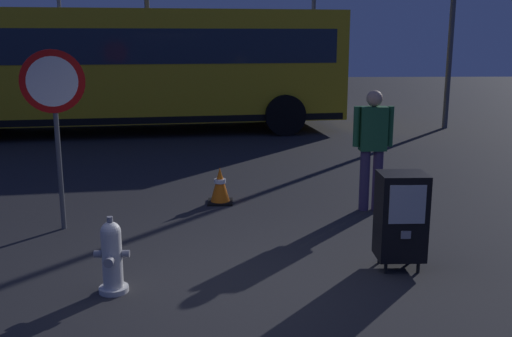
{
  "coord_description": "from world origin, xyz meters",
  "views": [
    {
      "loc": [
        0.07,
        -5.36,
        2.38
      ],
      "look_at": [
        0.3,
        1.2,
        0.9
      ],
      "focal_mm": 41.33,
      "sensor_mm": 36.0,
      "label": 1
    }
  ],
  "objects_px": {
    "newspaper_box_primary": "(401,216)",
    "traffic_cone": "(220,186)",
    "fire_hydrant": "(112,257)",
    "stop_sign": "(54,102)",
    "bus_near": "(131,64)",
    "pedestrian": "(373,143)",
    "bus_far": "(154,57)"
  },
  "relations": [
    {
      "from": "newspaper_box_primary",
      "to": "traffic_cone",
      "type": "bearing_deg",
      "value": 127.21
    },
    {
      "from": "fire_hydrant",
      "to": "traffic_cone",
      "type": "relative_size",
      "value": 1.41
    },
    {
      "from": "stop_sign",
      "to": "bus_near",
      "type": "height_order",
      "value": "bus_near"
    },
    {
      "from": "pedestrian",
      "to": "bus_near",
      "type": "xyz_separation_m",
      "value": [
        -4.48,
        7.1,
        0.76
      ]
    },
    {
      "from": "traffic_cone",
      "to": "fire_hydrant",
      "type": "bearing_deg",
      "value": -107.2
    },
    {
      "from": "fire_hydrant",
      "to": "traffic_cone",
      "type": "distance_m",
      "value": 3.18
    },
    {
      "from": "fire_hydrant",
      "to": "pedestrian",
      "type": "distance_m",
      "value": 4.06
    },
    {
      "from": "fire_hydrant",
      "to": "pedestrian",
      "type": "relative_size",
      "value": 0.45
    },
    {
      "from": "newspaper_box_primary",
      "to": "stop_sign",
      "type": "xyz_separation_m",
      "value": [
        -3.88,
        1.42,
        1.03
      ]
    },
    {
      "from": "pedestrian",
      "to": "bus_far",
      "type": "height_order",
      "value": "bus_far"
    },
    {
      "from": "fire_hydrant",
      "to": "pedestrian",
      "type": "bearing_deg",
      "value": 40.62
    },
    {
      "from": "pedestrian",
      "to": "bus_near",
      "type": "relative_size",
      "value": 0.16
    },
    {
      "from": "traffic_cone",
      "to": "stop_sign",
      "type": "bearing_deg",
      "value": -150.06
    },
    {
      "from": "newspaper_box_primary",
      "to": "traffic_cone",
      "type": "xyz_separation_m",
      "value": [
        -1.93,
        2.54,
        -0.31
      ]
    },
    {
      "from": "newspaper_box_primary",
      "to": "bus_far",
      "type": "distance_m",
      "value": 14.5
    },
    {
      "from": "newspaper_box_primary",
      "to": "fire_hydrant",
      "type": "bearing_deg",
      "value": -170.26
    },
    {
      "from": "fire_hydrant",
      "to": "bus_near",
      "type": "xyz_separation_m",
      "value": [
        -1.43,
        9.71,
        1.36
      ]
    },
    {
      "from": "newspaper_box_primary",
      "to": "traffic_cone",
      "type": "distance_m",
      "value": 3.21
    },
    {
      "from": "fire_hydrant",
      "to": "stop_sign",
      "type": "distance_m",
      "value": 2.5
    },
    {
      "from": "fire_hydrant",
      "to": "stop_sign",
      "type": "xyz_separation_m",
      "value": [
        -1.01,
        1.91,
        1.25
      ]
    },
    {
      "from": "stop_sign",
      "to": "traffic_cone",
      "type": "xyz_separation_m",
      "value": [
        1.95,
        1.12,
        -1.34
      ]
    },
    {
      "from": "newspaper_box_primary",
      "to": "pedestrian",
      "type": "bearing_deg",
      "value": 85.22
    },
    {
      "from": "newspaper_box_primary",
      "to": "bus_near",
      "type": "height_order",
      "value": "bus_near"
    },
    {
      "from": "pedestrian",
      "to": "bus_far",
      "type": "xyz_separation_m",
      "value": [
        -4.51,
        11.66,
        0.76
      ]
    },
    {
      "from": "pedestrian",
      "to": "traffic_cone",
      "type": "height_order",
      "value": "pedestrian"
    },
    {
      "from": "pedestrian",
      "to": "bus_near",
      "type": "distance_m",
      "value": 8.43
    },
    {
      "from": "newspaper_box_primary",
      "to": "traffic_cone",
      "type": "height_order",
      "value": "newspaper_box_primary"
    },
    {
      "from": "traffic_cone",
      "to": "bus_near",
      "type": "height_order",
      "value": "bus_near"
    },
    {
      "from": "traffic_cone",
      "to": "pedestrian",
      "type": "bearing_deg",
      "value": -11.31
    },
    {
      "from": "traffic_cone",
      "to": "bus_far",
      "type": "relative_size",
      "value": 0.05
    },
    {
      "from": "pedestrian",
      "to": "bus_far",
      "type": "relative_size",
      "value": 0.16
    },
    {
      "from": "bus_far",
      "to": "bus_near",
      "type": "bearing_deg",
      "value": -89.69
    }
  ]
}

